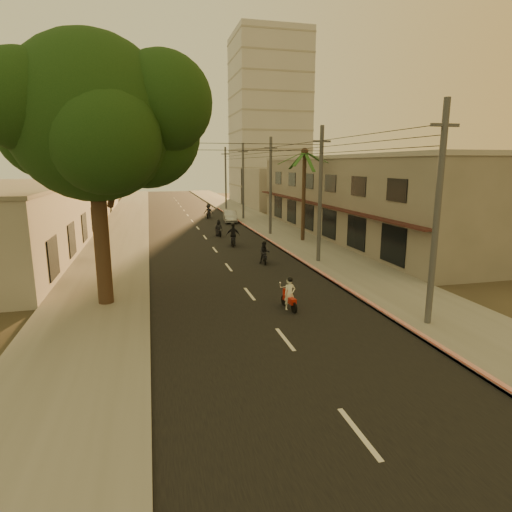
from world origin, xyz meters
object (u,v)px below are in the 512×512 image
Objects in this scene: scooter_red at (290,295)px; scooter_mid_a at (265,253)px; parked_car at (230,216)px; scooter_far_a at (219,229)px; scooter_mid_b at (233,235)px; scooter_far_b at (208,211)px; broadleaf_tree at (102,120)px; palm_tree at (305,157)px.

scooter_mid_a reaches higher than scooter_red.
scooter_red is at bearing -87.62° from scooter_mid_a.
parked_car is (1.59, 21.15, -0.05)m from scooter_mid_a.
scooter_far_a is (-1.25, 11.75, -0.00)m from scooter_mid_a.
parked_car is at bearing 90.98° from scooter_mid_b.
scooter_far_a is at bearing -100.74° from parked_car.
scooter_far_a is 13.77m from scooter_far_b.
parked_car is at bearing 68.67° from broadleaf_tree.
scooter_mid_a is at bearing 34.99° from broadleaf_tree.
broadleaf_tree is at bearing -86.66° from scooter_far_b.
broadleaf_tree is at bearing -134.57° from scooter_mid_a.
palm_tree reaches higher than scooter_mid_a.
broadleaf_tree reaches higher than scooter_red.
scooter_mid_b is (0.47, 16.08, 0.17)m from scooter_red.
palm_tree is 15.65m from parked_car.
scooter_far_b is at bearing 107.70° from palm_tree.
scooter_far_b reaches higher than scooter_red.
palm_tree is at bearing 64.26° from scooter_mid_a.
scooter_far_b is 4.74m from parked_car.
scooter_mid_a is 0.99× the size of scooter_far_a.
scooter_far_b reaches higher than scooter_far_a.
palm_tree is 5.11× the size of scooter_mid_a.
broadleaf_tree is 2.88× the size of parked_car.
palm_tree reaches higher than scooter_mid_b.
palm_tree is at bearing 16.66° from scooter_mid_b.
palm_tree reaches higher than scooter_red.
scooter_mid_a is at bearing -72.17° from scooter_mid_b.
scooter_mid_b is (-0.85, 6.77, 0.14)m from scooter_mid_a.
scooter_far_b is at bearing 101.18° from scooter_mid_a.
scooter_mid_b is 5.00m from scooter_far_a.
scooter_far_a is (0.07, 21.07, 0.02)m from scooter_red.
scooter_far_a is 9.82m from parked_car.
scooter_mid_a is 0.38× the size of parked_car.
scooter_far_b is (-0.33, 25.49, 0.12)m from scooter_mid_a.
palm_tree is 4.48× the size of scooter_far_b.
scooter_mid_a is 0.83× the size of scooter_mid_b.
scooter_mid_b is 1.19× the size of scooter_far_a.
scooter_red is 21.07m from scooter_far_a.
scooter_mid_b is 1.05× the size of scooter_far_b.
palm_tree is at bearing -68.25° from parked_car.
scooter_mid_a is (9.18, 6.42, -7.75)m from broadleaf_tree.
scooter_mid_a is at bearing -70.42° from scooter_far_b.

